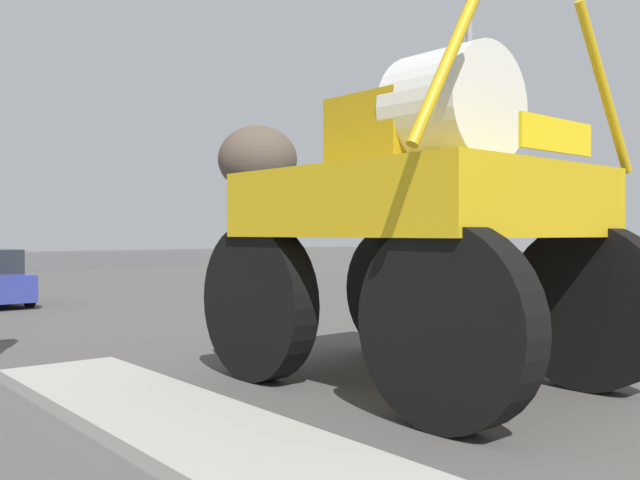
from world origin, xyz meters
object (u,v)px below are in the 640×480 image
(traffic_signal_near_right, at_px, (439,215))
(bare_tree_right, at_px, (258,160))
(oversize_sprayer, at_px, (420,219))
(streetlight_near_right, at_px, (473,117))

(traffic_signal_near_right, relative_size, bare_tree_right, 0.52)
(oversize_sprayer, relative_size, traffic_signal_near_right, 1.64)
(streetlight_near_right, xyz_separation_m, bare_tree_right, (0.03, 10.57, -0.33))
(oversize_sprayer, xyz_separation_m, streetlight_near_right, (8.71, 6.08, 3.02))
(traffic_signal_near_right, distance_m, bare_tree_right, 13.06)
(traffic_signal_near_right, xyz_separation_m, bare_tree_right, (3.46, 12.36, 2.46))
(streetlight_near_right, distance_m, bare_tree_right, 10.57)
(bare_tree_right, bearing_deg, traffic_signal_near_right, -105.64)
(oversize_sprayer, distance_m, bare_tree_right, 19.00)
(traffic_signal_near_right, bearing_deg, bare_tree_right, 74.36)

